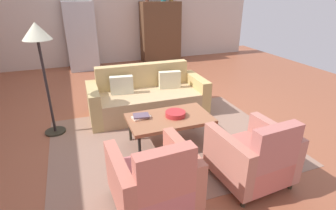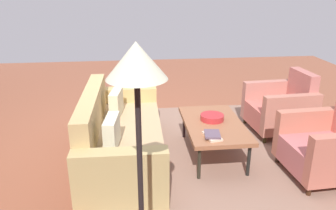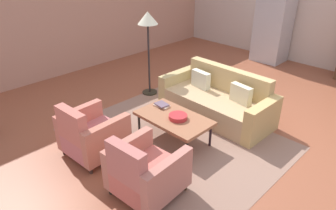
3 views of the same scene
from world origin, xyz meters
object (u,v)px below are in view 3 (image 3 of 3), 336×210
object	(u,v)px
coffee_table	(174,119)
refrigerator	(273,27)
fruit_bowl	(178,117)
armchair_right	(144,173)
armchair_left	(90,136)
book_stack	(162,105)
couch	(218,101)
floor_lamp	(148,26)

from	to	relation	value
coffee_table	refrigerator	size ratio (longest dim) A/B	0.65
fruit_bowl	armchair_right	bearing A→B (deg)	-66.24
armchair_left	armchair_right	bearing A→B (deg)	-3.18
fruit_bowl	refrigerator	xyz separation A→B (m)	(-0.96, 4.70, 0.46)
coffee_table	book_stack	size ratio (longest dim) A/B	4.21
coffee_table	fruit_bowl	distance (m)	0.12
couch	floor_lamp	distance (m)	2.01
armchair_right	book_stack	world-z (taller)	armchair_right
refrigerator	floor_lamp	bearing A→B (deg)	-101.27
couch	fruit_bowl	distance (m)	1.20
couch	refrigerator	xyz separation A→B (m)	(-0.87, 3.51, 0.64)
armchair_left	refrigerator	distance (m)	5.90
coffee_table	book_stack	distance (m)	0.41
armchair_right	book_stack	bearing A→B (deg)	124.04
fruit_bowl	floor_lamp	world-z (taller)	floor_lamp
couch	floor_lamp	bearing A→B (deg)	9.50
floor_lamp	armchair_left	bearing A→B (deg)	-64.15
couch	book_stack	xyz separation A→B (m)	(-0.39, -1.07, 0.17)
armchair_right	refrigerator	bearing A→B (deg)	100.27
refrigerator	armchair_right	bearing A→B (deg)	-75.88
coffee_table	floor_lamp	world-z (taller)	floor_lamp
armchair_right	book_stack	xyz separation A→B (m)	(-1.00, 1.28, 0.11)
fruit_bowl	refrigerator	world-z (taller)	refrigerator
armchair_left	fruit_bowl	size ratio (longest dim) A/B	3.00
armchair_right	book_stack	distance (m)	1.63
coffee_table	refrigerator	distance (m)	4.81
couch	refrigerator	distance (m)	3.67
armchair_right	armchair_left	bearing A→B (deg)	176.15
couch	book_stack	size ratio (longest dim) A/B	7.43
refrigerator	floor_lamp	size ratio (longest dim) A/B	1.08
armchair_left	book_stack	size ratio (longest dim) A/B	3.09
couch	book_stack	world-z (taller)	couch
book_stack	floor_lamp	world-z (taller)	floor_lamp
couch	armchair_right	size ratio (longest dim) A/B	2.40
armchair_right	floor_lamp	world-z (taller)	floor_lamp
fruit_bowl	coffee_table	bearing A→B (deg)	-180.00
coffee_table	book_stack	bearing A→B (deg)	163.82
coffee_table	armchair_left	distance (m)	1.31
coffee_table	floor_lamp	bearing A→B (deg)	149.73
coffee_table	refrigerator	xyz separation A→B (m)	(-0.87, 4.70, 0.53)
fruit_bowl	refrigerator	distance (m)	4.82
armchair_right	coffee_table	bearing A→B (deg)	113.54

